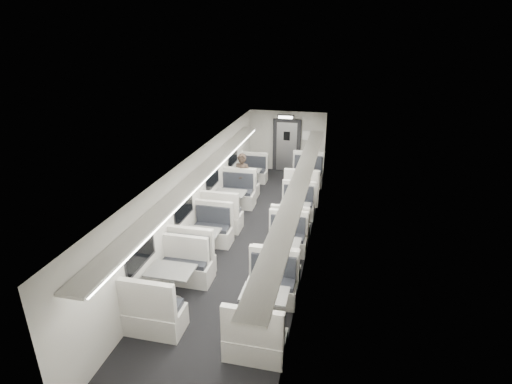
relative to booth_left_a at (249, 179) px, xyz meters
The scene contains 19 objects.
room 3.93m from the booth_left_a, 74.88° to the right, with size 3.24×12.24×2.64m.
booth_left_a is the anchor object (origin of this frame).
booth_left_b 2.42m from the booth_left_a, 90.00° to the right, with size 1.12×2.28×1.22m.
booth_left_c 4.87m from the booth_left_a, 90.00° to the right, with size 1.05×2.12×1.13m.
booth_left_d 6.68m from the booth_left_a, 90.00° to the right, with size 1.13×2.29×1.22m.
booth_right_a 2.00m from the booth_left_a, ahead, with size 1.13×2.29×1.22m.
booth_right_b 3.39m from the booth_left_a, 53.86° to the right, with size 1.01×2.05×1.10m.
booth_right_c 5.26m from the booth_left_a, 67.65° to the right, with size 1.00×2.02×1.08m.
booth_right_d 7.23m from the booth_left_a, 73.94° to the right, with size 1.06×2.14×1.15m.
passenger 1.39m from the booth_left_a, 85.90° to the right, with size 0.61×0.40×1.67m, color black.
window_a 1.14m from the booth_left_a, 148.30° to the right, with size 0.02×1.18×0.84m, color black.
window_b 2.73m from the booth_left_a, 101.04° to the right, with size 0.02×1.18×0.84m, color black.
window_c 4.83m from the booth_left_a, 95.93° to the right, with size 0.02×1.18×0.84m, color black.
window_d 6.99m from the booth_left_a, 94.04° to the right, with size 0.02×1.18×0.84m, color black.
luggage_rack_left 4.30m from the booth_left_a, 93.49° to the right, with size 0.46×10.40×0.09m.
luggage_rack_right 4.84m from the booth_left_a, 60.71° to the right, with size 0.46×10.40×0.09m.
vestibule_door 2.54m from the booth_left_a, 65.85° to the left, with size 1.10×0.13×2.10m.
exit_sign 2.78m from the booth_left_a, 60.15° to the left, with size 0.62×0.12×0.16m.
wall_notice 3.05m from the booth_left_a, 51.73° to the left, with size 0.32×0.02×0.40m, color white.
Camera 1 is at (2.21, -9.30, 5.28)m, focal length 28.00 mm.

